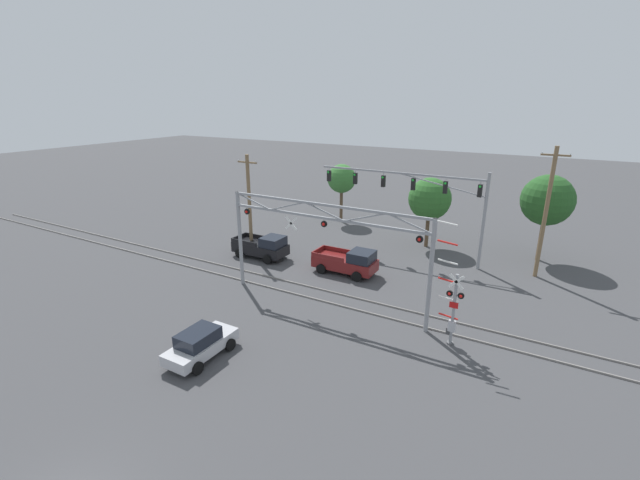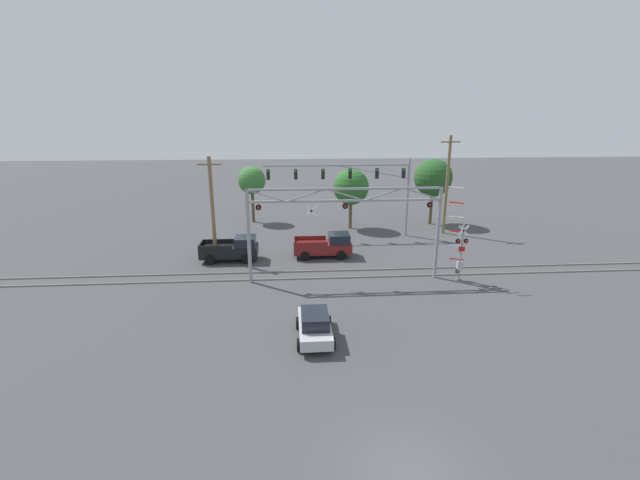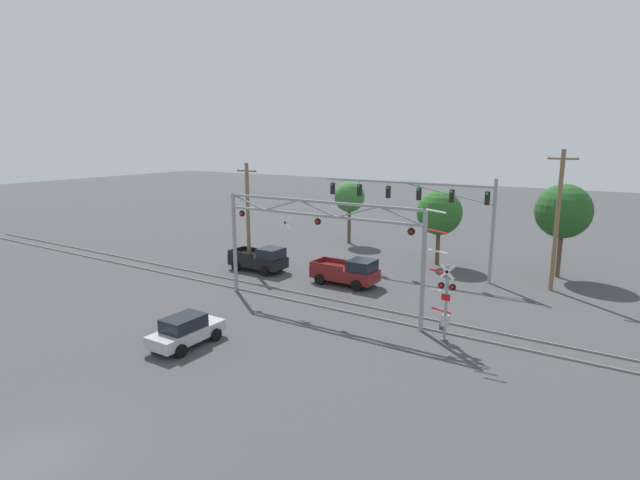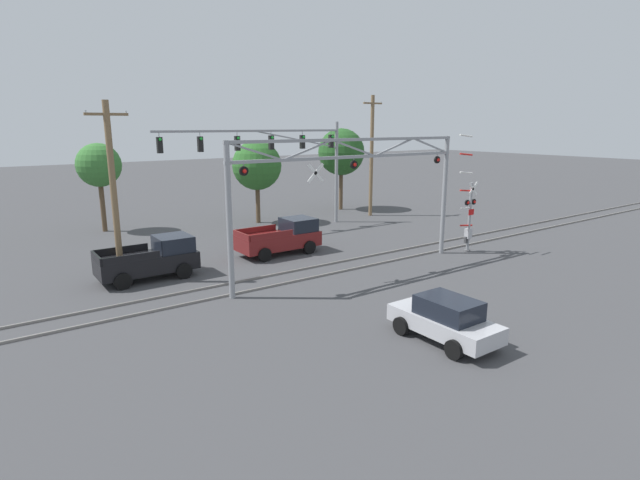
% 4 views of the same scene
% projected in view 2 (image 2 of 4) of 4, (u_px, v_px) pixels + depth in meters
% --- Properties ---
extents(ground_plane, '(200.00, 200.00, 0.00)m').
position_uv_depth(ground_plane, '(409.00, 473.00, 13.75)').
color(ground_plane, '#424244').
extents(rail_track_near, '(80.00, 0.08, 0.10)m').
position_uv_depth(rail_track_near, '(343.00, 278.00, 30.03)').
color(rail_track_near, gray).
rests_on(rail_track_near, ground_plane).
extents(rail_track_far, '(80.00, 0.08, 0.10)m').
position_uv_depth(rail_track_far, '(341.00, 270.00, 31.40)').
color(rail_track_far, gray).
rests_on(rail_track_far, ground_plane).
extents(crossing_gantry, '(13.11, 0.28, 6.45)m').
position_uv_depth(crossing_gantry, '(345.00, 217.00, 28.50)').
color(crossing_gantry, gray).
rests_on(crossing_gantry, ground_plane).
extents(crossing_signal_mast, '(1.68, 0.35, 6.58)m').
position_uv_depth(crossing_signal_mast, '(460.00, 251.00, 29.10)').
color(crossing_signal_mast, gray).
rests_on(crossing_signal_mast, ground_plane).
extents(traffic_signal_span, '(13.38, 0.39, 7.26)m').
position_uv_depth(traffic_signal_span, '(363.00, 180.00, 38.82)').
color(traffic_signal_span, gray).
rests_on(traffic_signal_span, ground_plane).
extents(pickup_truck_lead, '(4.62, 2.14, 1.90)m').
position_uv_depth(pickup_truck_lead, '(326.00, 246.00, 34.36)').
color(pickup_truck_lead, maroon).
rests_on(pickup_truck_lead, ground_plane).
extents(pickup_truck_following, '(4.45, 2.14, 1.90)m').
position_uv_depth(pickup_truck_following, '(232.00, 249.00, 33.46)').
color(pickup_truck_following, black).
rests_on(pickup_truck_following, ground_plane).
extents(sedan_waiting, '(1.87, 3.81, 1.51)m').
position_uv_depth(sedan_waiting, '(315.00, 325.00, 21.76)').
color(sedan_waiting, '#B7B7BC').
rests_on(sedan_waiting, ground_plane).
extents(utility_pole_left, '(1.80, 0.28, 8.09)m').
position_uv_depth(utility_pole_left, '(212.00, 208.00, 32.74)').
color(utility_pole_left, brown).
rests_on(utility_pole_left, ground_plane).
extents(utility_pole_right, '(1.80, 0.28, 9.24)m').
position_uv_depth(utility_pole_right, '(447.00, 184.00, 40.07)').
color(utility_pole_right, brown).
rests_on(utility_pole_right, ground_plane).
extents(background_tree_beyond_span, '(3.87, 3.87, 6.78)m').
position_uv_depth(background_tree_beyond_span, '(433.00, 178.00, 43.60)').
color(background_tree_beyond_span, brown).
rests_on(background_tree_beyond_span, ground_plane).
extents(background_tree_far_left_verge, '(2.88, 2.88, 5.90)m').
position_uv_depth(background_tree_far_left_verge, '(252.00, 181.00, 44.50)').
color(background_tree_far_left_verge, brown).
rests_on(background_tree_far_left_verge, ground_plane).
extents(background_tree_far_right_verge, '(3.54, 3.54, 5.97)m').
position_uv_depth(background_tree_far_right_verge, '(351.00, 187.00, 42.03)').
color(background_tree_far_right_verge, brown).
rests_on(background_tree_far_right_verge, ground_plane).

